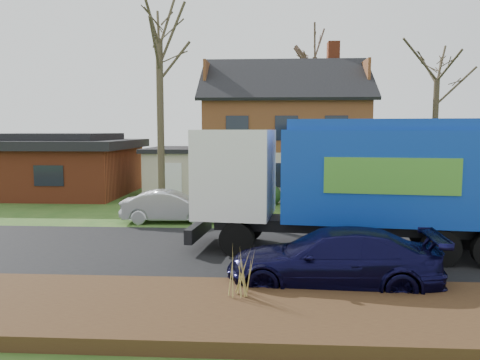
{
  "coord_description": "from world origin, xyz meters",
  "views": [
    {
      "loc": [
        1.03,
        -14.62,
        3.89
      ],
      "look_at": [
        0.01,
        2.5,
        2.06
      ],
      "focal_mm": 35.0,
      "sensor_mm": 36.0,
      "label": 1
    }
  ],
  "objects": [
    {
      "name": "ground",
      "position": [
        0.0,
        0.0,
        0.0
      ],
      "size": [
        120.0,
        120.0,
        0.0
      ],
      "primitive_type": "plane",
      "color": "#2C531B",
      "rests_on": "ground"
    },
    {
      "name": "road",
      "position": [
        0.0,
        0.0,
        0.01
      ],
      "size": [
        80.0,
        7.0,
        0.02
      ],
      "primitive_type": "cube",
      "color": "black",
      "rests_on": "ground"
    },
    {
      "name": "mulch_verge",
      "position": [
        0.0,
        -5.3,
        0.15
      ],
      "size": [
        80.0,
        3.5,
        0.3
      ],
      "primitive_type": "cube",
      "color": "#311B10",
      "rests_on": "ground"
    },
    {
      "name": "main_house",
      "position": [
        1.49,
        13.91,
        4.03
      ],
      "size": [
        12.95,
        8.95,
        9.26
      ],
      "color": "#BDAF98",
      "rests_on": "ground"
    },
    {
      "name": "ranch_house",
      "position": [
        -12.0,
        13.0,
        1.81
      ],
      "size": [
        9.8,
        8.2,
        3.7
      ],
      "color": "#913B1F",
      "rests_on": "ground"
    },
    {
      "name": "garbage_truck",
      "position": [
        3.79,
        0.13,
        2.43
      ],
      "size": [
        10.08,
        3.77,
        4.22
      ],
      "rotation": [
        0.0,
        0.0,
        -0.12
      ],
      "color": "black",
      "rests_on": "ground"
    },
    {
      "name": "silver_sedan",
      "position": [
        -3.09,
        4.76,
        0.67
      ],
      "size": [
        4.14,
        1.68,
        1.34
      ],
      "primitive_type": "imported",
      "rotation": [
        0.0,
        0.0,
        1.64
      ],
      "color": "#B2B5BA",
      "rests_on": "ground"
    },
    {
      "name": "navy_wagon",
      "position": [
        2.61,
        -3.36,
        0.75
      ],
      "size": [
        5.26,
        2.38,
        1.5
      ],
      "primitive_type": "imported",
      "rotation": [
        0.0,
        0.0,
        -1.63
      ],
      "color": "black",
      "rests_on": "ground"
    },
    {
      "name": "tree_front_west",
      "position": [
        -4.17,
        7.9,
        9.4
      ],
      "size": [
        3.84,
        3.84,
        11.4
      ],
      "color": "#463C2A",
      "rests_on": "ground"
    },
    {
      "name": "tree_front_east",
      "position": [
        9.7,
        10.37,
        7.53
      ],
      "size": [
        3.34,
        3.34,
        9.26
      ],
      "color": "#3F3525",
      "rests_on": "ground"
    },
    {
      "name": "tree_back",
      "position": [
        4.63,
        22.66,
        10.76
      ],
      "size": [
        4.08,
        4.08,
        12.91
      ],
      "color": "#47342A",
      "rests_on": "ground"
    },
    {
      "name": "grass_clump_mid",
      "position": [
        0.5,
        -4.79,
        0.83
      ],
      "size": [
        0.38,
        0.31,
        1.06
      ],
      "color": "olive",
      "rests_on": "mulch_verge"
    }
  ]
}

